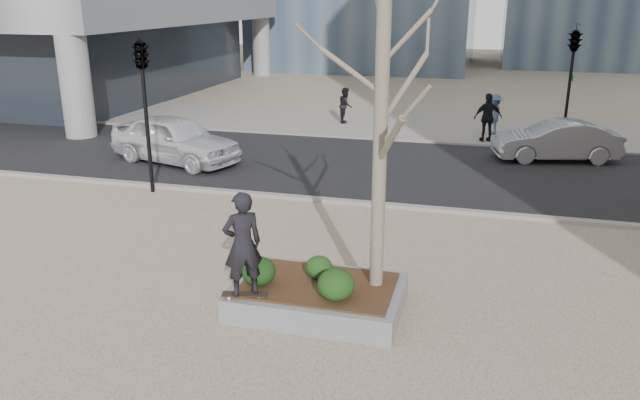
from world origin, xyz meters
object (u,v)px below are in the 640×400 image
(planter, at_px, (318,297))
(police_car, at_px, (175,139))
(skateboard, at_px, (245,296))
(skateboarder, at_px, (243,244))

(planter, xyz_separation_m, police_car, (-7.38, 8.77, 0.60))
(police_car, bearing_deg, planter, -123.29)
(police_car, bearing_deg, skateboard, -130.02)
(skateboard, distance_m, police_car, 11.43)
(skateboarder, distance_m, police_car, 11.44)
(skateboard, distance_m, skateboarder, 0.96)
(skateboarder, bearing_deg, planter, 177.13)
(planter, bearing_deg, skateboarder, -145.00)
(planter, distance_m, skateboard, 1.37)
(skateboard, height_order, skateboarder, skateboarder)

